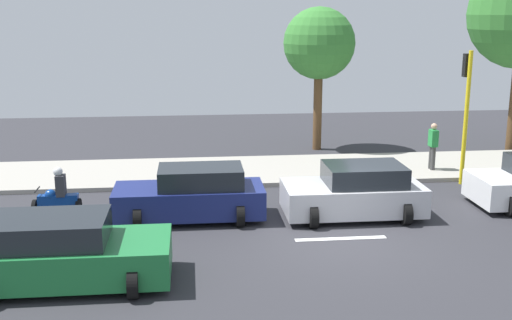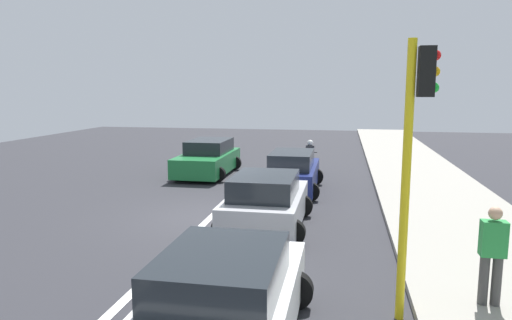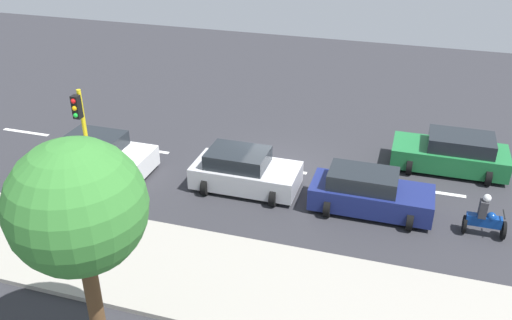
# 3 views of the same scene
# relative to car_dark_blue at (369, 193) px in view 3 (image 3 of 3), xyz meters

# --- Properties ---
(ground_plane) EXTENTS (40.00, 60.00, 0.10)m
(ground_plane) POSITION_rel_car_dark_blue_xyz_m (-1.98, -3.82, -0.76)
(ground_plane) COLOR #2D2D33
(sidewalk) EXTENTS (4.00, 60.00, 0.15)m
(sidewalk) POSITION_rel_car_dark_blue_xyz_m (5.02, -3.82, -0.64)
(sidewalk) COLOR #9E998E
(sidewalk) RESTS_ON ground
(lane_stripe_far_north) EXTENTS (0.20, 2.40, 0.01)m
(lane_stripe_far_north) POSITION_rel_car_dark_blue_xyz_m (-1.98, -15.82, -0.70)
(lane_stripe_far_north) COLOR white
(lane_stripe_far_north) RESTS_ON ground
(lane_stripe_north) EXTENTS (0.20, 2.40, 0.01)m
(lane_stripe_north) POSITION_rel_car_dark_blue_xyz_m (-1.98, -9.82, -0.70)
(lane_stripe_north) COLOR white
(lane_stripe_north) RESTS_ON ground
(lane_stripe_mid) EXTENTS (0.20, 2.40, 0.01)m
(lane_stripe_mid) POSITION_rel_car_dark_blue_xyz_m (-1.98, -3.82, -0.70)
(lane_stripe_mid) COLOR white
(lane_stripe_mid) RESTS_ON ground
(lane_stripe_south) EXTENTS (0.20, 2.40, 0.01)m
(lane_stripe_south) POSITION_rel_car_dark_blue_xyz_m (-1.98, 2.18, -0.70)
(lane_stripe_south) COLOR white
(lane_stripe_south) RESTS_ON ground
(car_dark_blue) EXTENTS (2.13, 4.19, 1.52)m
(car_dark_blue) POSITION_rel_car_dark_blue_xyz_m (0.00, 0.00, 0.00)
(car_dark_blue) COLOR navy
(car_dark_blue) RESTS_ON ground
(car_white) EXTENTS (2.36, 3.90, 1.52)m
(car_white) POSITION_rel_car_dark_blue_xyz_m (0.18, -10.45, 0.00)
(car_white) COLOR white
(car_white) RESTS_ON ground
(car_green) EXTENTS (2.37, 4.42, 1.52)m
(car_green) POSITION_rel_car_dark_blue_xyz_m (-4.03, 2.78, 0.00)
(car_green) COLOR #1E7238
(car_green) RESTS_ON ground
(car_silver) EXTENTS (2.33, 3.94, 1.52)m
(car_silver) POSITION_rel_car_dark_blue_xyz_m (-0.20, -4.64, 0.00)
(car_silver) COLOR #B7B7BC
(car_silver) RESTS_ON ground
(motorcycle) EXTENTS (0.60, 1.30, 1.53)m
(motorcycle) POSITION_rel_car_dark_blue_xyz_m (0.37, 3.77, -0.07)
(motorcycle) COLOR black
(motorcycle) RESTS_ON ground
(pedestrian_near_signal) EXTENTS (0.40, 0.24, 1.69)m
(pedestrian_near_signal) POSITION_rel_car_dark_blue_xyz_m (4.27, -8.67, 0.35)
(pedestrian_near_signal) COLOR #3F3F3F
(pedestrian_near_signal) RESTS_ON sidewalk
(traffic_light_corner) EXTENTS (0.49, 0.24, 4.50)m
(traffic_light_corner) POSITION_rel_car_dark_blue_xyz_m (2.87, -9.14, 2.22)
(traffic_light_corner) COLOR yellow
(traffic_light_corner) RESTS_ON ground
(street_tree_north) EXTENTS (2.95, 2.95, 5.92)m
(street_tree_north) POSITION_rel_car_dark_blue_xyz_m (8.65, -5.32, 3.69)
(street_tree_north) COLOR brown
(street_tree_north) RESTS_ON ground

